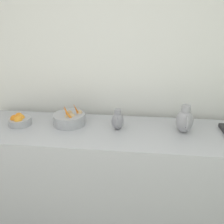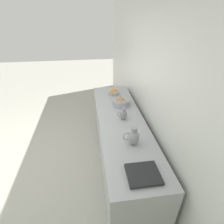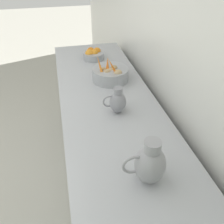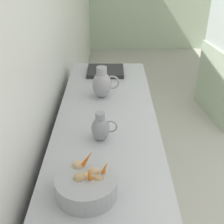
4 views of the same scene
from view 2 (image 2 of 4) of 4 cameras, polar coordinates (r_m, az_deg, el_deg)
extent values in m
plane|color=#ADAA9E|center=(3.49, -23.49, -16.15)|extent=(15.42, 15.42, 0.00)
cube|color=silver|center=(2.19, 18.00, 4.84)|extent=(0.10, 8.47, 3.00)
cube|color=#ADAFB5|center=(3.02, 2.79, -9.61)|extent=(0.71, 2.69, 0.91)
cylinder|color=#9EA0A5|center=(3.13, 3.03, 3.15)|extent=(0.30, 0.30, 0.10)
torus|color=#9EA0A5|center=(3.16, 3.01, 2.40)|extent=(0.18, 0.18, 0.01)
cone|color=orange|center=(3.03, 3.38, 4.21)|extent=(0.10, 0.06, 0.15)
cone|color=orange|center=(3.11, 2.64, 4.69)|extent=(0.05, 0.07, 0.12)
cone|color=orange|center=(3.06, 1.45, 4.54)|extent=(0.06, 0.10, 0.15)
ellipsoid|color=tan|center=(3.12, 3.59, 4.05)|extent=(0.06, 0.05, 0.05)
ellipsoid|color=tan|center=(3.07, 2.49, 3.55)|extent=(0.06, 0.05, 0.05)
ellipsoid|color=tan|center=(3.04, 4.16, 3.32)|extent=(0.07, 0.06, 0.05)
ellipsoid|color=tan|center=(3.11, 1.94, 3.88)|extent=(0.05, 0.04, 0.04)
ellipsoid|color=tan|center=(3.10, 3.09, 3.77)|extent=(0.05, 0.04, 0.04)
cylinder|color=#9EA0A5|center=(3.55, 0.54, 6.22)|extent=(0.21, 0.21, 0.07)
sphere|color=orange|center=(3.53, 0.68, 6.63)|extent=(0.08, 0.08, 0.08)
sphere|color=orange|center=(3.52, -0.14, 6.59)|extent=(0.08, 0.08, 0.08)
sphere|color=orange|center=(3.57, 0.12, 6.91)|extent=(0.08, 0.08, 0.08)
sphere|color=orange|center=(3.57, 1.13, 6.90)|extent=(0.08, 0.08, 0.08)
ellipsoid|color=#939399|center=(2.22, 7.00, -8.11)|extent=(0.15, 0.15, 0.21)
cylinder|color=#939399|center=(2.15, 7.20, -5.59)|extent=(0.08, 0.08, 0.06)
torus|color=#939399|center=(2.19, 4.94, -7.92)|extent=(0.11, 0.01, 0.11)
ellipsoid|color=gray|center=(2.71, 3.76, -0.87)|extent=(0.11, 0.11, 0.16)
cylinder|color=gray|center=(2.66, 3.82, 0.81)|extent=(0.06, 0.06, 0.04)
torus|color=gray|center=(2.69, 2.47, -0.69)|extent=(0.09, 0.01, 0.09)
cube|color=#232326|center=(1.93, 10.10, -19.29)|extent=(0.34, 0.30, 0.04)
camera|label=1|loc=(2.58, -41.24, 10.85)|focal=36.55mm
camera|label=3|loc=(1.10, 1.16, 2.98)|focal=38.14mm
camera|label=4|loc=(3.87, -1.79, 24.44)|focal=48.04mm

